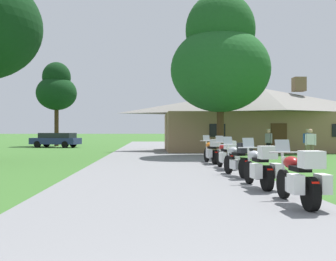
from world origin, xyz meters
The scene contains 14 objects.
ground_plane centered at (0.00, 20.00, 0.00)m, with size 500.00×500.00×0.00m, color #386628.
asphalt_driveway centered at (0.00, 18.00, 0.03)m, with size 6.40×80.00×0.06m, color slate.
motorcycle_red_nearest_to_camera centered at (2.43, 6.12, 0.61)m, with size 0.73×2.08×1.30m.
motorcycle_silver_second_in_row centered at (2.33, 8.68, 0.61)m, with size 0.80×2.08×1.30m.
motorcycle_silver_third_in_row centered at (2.34, 11.51, 0.62)m, with size 0.79×2.07×1.30m.
motorcycle_red_fourth_in_row centered at (2.46, 14.17, 0.61)m, with size 0.83×2.08×1.30m.
motorcycle_orange_farthest_in_row centered at (2.31, 16.91, 0.61)m, with size 0.88×2.08×1.30m.
stone_lodge centered at (8.33, 29.62, 2.51)m, with size 16.19×7.67×5.77m.
bystander_gray_shirt_near_lodge centered at (6.55, 22.36, 0.95)m, with size 0.37×0.48×1.69m.
bystander_blue_shirt_beside_signpost centered at (8.96, 22.44, 0.95)m, with size 0.55×0.26×1.69m.
bystander_white_shirt_by_tree centered at (7.67, 18.77, 0.93)m, with size 0.53×0.32×1.67m.
tree_left_far centered at (-10.43, 41.66, 6.06)m, with size 4.22×4.22×8.85m.
tree_by_lodge_front centered at (3.75, 23.02, 6.03)m, with size 6.08×6.08×10.02m.
parked_navy_suv_far_left centered at (-9.55, 37.67, 0.78)m, with size 4.92×2.99×1.40m.
Camera 1 is at (-0.52, -1.79, 1.54)m, focal length 43.66 mm.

